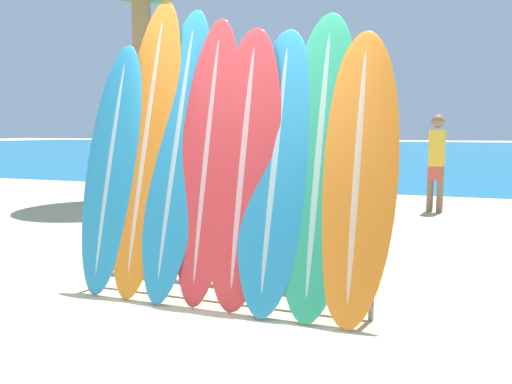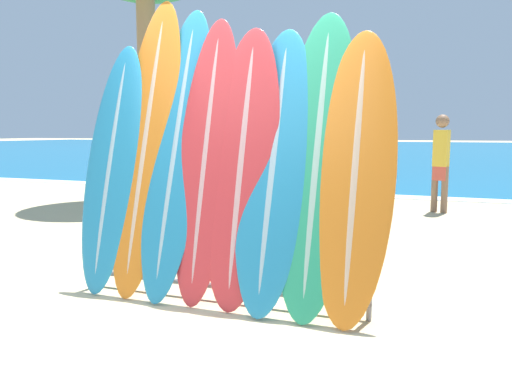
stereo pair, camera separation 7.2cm
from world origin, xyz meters
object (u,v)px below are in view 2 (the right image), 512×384
object	(u,v)px
surfboard_slot_3	(206,158)
surfboard_slot_4	(242,165)
surfboard_slot_6	(317,160)
surfboard_slot_1	(147,143)
surfboard_slot_7	(355,173)
surfboard_slot_0	(112,166)
surfboard_slot_5	(274,166)
surfboard_slot_2	(177,149)
person_mid_beach	(328,157)
person_near_water	(441,159)
surfboard_rack	(221,249)

from	to	relation	value
surfboard_slot_3	surfboard_slot_4	xyz separation A→B (m)	(0.32, -0.01, -0.05)
surfboard_slot_6	surfboard_slot_4	bearing A→B (deg)	-175.80
surfboard_slot_1	surfboard_slot_7	xyz separation A→B (m)	(1.80, -0.06, -0.20)
surfboard_slot_0	surfboard_slot_5	bearing A→B (deg)	1.04
surfboard_slot_3	surfboard_slot_7	xyz separation A→B (m)	(1.20, -0.01, -0.09)
surfboard_slot_2	person_mid_beach	xyz separation A→B (m)	(0.05, 5.55, -0.32)
surfboard_slot_0	surfboard_slot_4	world-z (taller)	surfboard_slot_4
surfboard_slot_1	surfboard_slot_7	distance (m)	1.81
surfboard_slot_4	person_near_water	xyz separation A→B (m)	(1.42, 5.34, -0.21)
surfboard_rack	surfboard_slot_0	world-z (taller)	surfboard_slot_0
surfboard_slot_0	surfboard_slot_6	xyz separation A→B (m)	(1.81, 0.05, 0.09)
surfboard_slot_4	surfboard_slot_5	distance (m)	0.26
surfboard_slot_4	surfboard_slot_6	distance (m)	0.59
surfboard_slot_1	surfboard_slot_5	xyz separation A→B (m)	(1.17, -0.05, -0.17)
surfboard_slot_1	surfboard_slot_0	bearing A→B (deg)	-166.32
person_mid_beach	surfboard_slot_2	bearing A→B (deg)	-0.59
surfboard_slot_5	surfboard_slot_2	bearing A→B (deg)	177.41
surfboard_slot_3	person_mid_beach	xyz separation A→B (m)	(-0.25, 5.59, -0.26)
surfboard_slot_3	person_mid_beach	world-z (taller)	surfboard_slot_3
surfboard_rack	person_mid_beach	size ratio (longest dim) A/B	1.46
surfboard_slot_2	surfboard_slot_4	distance (m)	0.63
surfboard_slot_3	surfboard_slot_5	size ratio (longest dim) A/B	1.05
surfboard_slot_0	surfboard_slot_2	distance (m)	0.63
surfboard_slot_0	surfboard_slot_1	world-z (taller)	surfboard_slot_1
surfboard_slot_1	surfboard_slot_7	size ratio (longest dim) A/B	1.18
surfboard_slot_1	person_mid_beach	xyz separation A→B (m)	(0.35, 5.54, -0.37)
surfboard_slot_2	surfboard_slot_3	world-z (taller)	surfboard_slot_2
surfboard_rack	surfboard_slot_1	distance (m)	1.13
person_near_water	surfboard_slot_4	bearing A→B (deg)	-85.23
surfboard_rack	surfboard_slot_5	bearing A→B (deg)	9.73
surfboard_slot_3	surfboard_slot_7	bearing A→B (deg)	-0.44
surfboard_slot_2	person_mid_beach	distance (m)	5.56
surfboard_slot_4	person_mid_beach	xyz separation A→B (m)	(-0.56, 5.60, -0.21)
surfboard_slot_7	person_near_water	distance (m)	5.37
surfboard_slot_3	surfboard_slot_5	bearing A→B (deg)	0.18
surfboard_slot_4	surfboard_slot_6	size ratio (longest dim) A/B	0.96
surfboard_slot_4	surfboard_slot_7	bearing A→B (deg)	0.30
surfboard_slot_5	person_mid_beach	xyz separation A→B (m)	(-0.82, 5.59, -0.21)
person_mid_beach	person_near_water	bearing A→B (deg)	82.51
surfboard_slot_0	surfboard_slot_7	bearing A→B (deg)	0.43
surfboard_slot_5	person_near_water	distance (m)	5.46
surfboard_slot_0	surfboard_slot_3	world-z (taller)	surfboard_slot_3
surfboard_slot_6	person_mid_beach	bearing A→B (deg)	101.71
surfboard_slot_3	surfboard_slot_5	xyz separation A→B (m)	(0.58, 0.00, -0.05)
surfboard_slot_0	person_near_water	distance (m)	5.97
surfboard_slot_0	person_mid_beach	world-z (taller)	surfboard_slot_0
surfboard_slot_0	surfboard_slot_7	xyz separation A→B (m)	(2.10, 0.02, 0.00)
surfboard_slot_1	surfboard_slot_4	bearing A→B (deg)	-3.96
surfboard_slot_1	person_near_water	distance (m)	5.78
surfboard_slot_1	surfboard_slot_6	size ratio (longest dim) A/B	1.10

